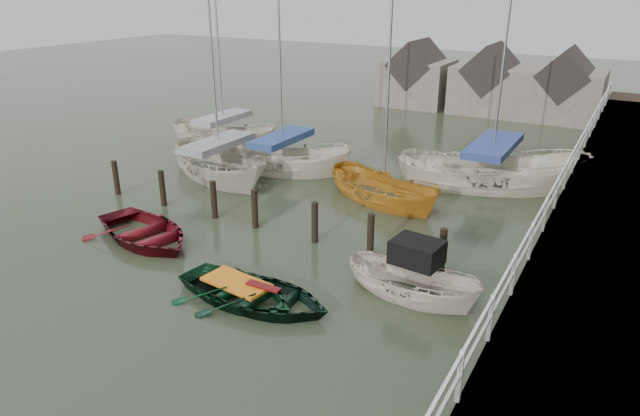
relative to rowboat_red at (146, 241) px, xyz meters
The scene contains 13 objects.
ground 3.75m from the rowboat_red, ahead, with size 120.00×120.00×0.00m, color #2B3320.
pier 16.41m from the rowboat_red, 36.27° to the left, with size 3.04×32.00×2.70m.
mooring_pilings 3.80m from the rowboat_red, 45.79° to the left, with size 13.72×0.22×1.80m.
far_sheds 26.17m from the rowboat_red, 79.91° to the left, with size 14.00×4.08×4.39m.
rowboat_red is the anchor object (origin of this frame).
rowboat_green 5.16m from the rowboat_red, 16.75° to the right, with size 2.61×3.66×0.76m, color black.
rowboat_dkgreen 5.93m from the rowboat_red, 13.78° to the right, with size 2.70×3.79×0.78m, color black.
motorboat 9.05m from the rowboat_red, ahead, with size 4.04×1.87×2.34m.
sailboat_a 6.77m from the rowboat_red, 107.54° to the left, with size 7.09×4.94×11.74m.
sailboat_b 8.61m from the rowboat_red, 91.13° to the left, with size 6.85×3.64×12.10m.
sailboat_c 9.09m from the rowboat_red, 53.77° to the left, with size 5.93×4.10×11.06m.
sailboat_d 14.01m from the rowboat_red, 52.32° to the left, with size 8.27×5.24×11.96m.
sailboat_e 11.86m from the rowboat_red, 115.80° to the left, with size 6.43×2.72×9.54m.
Camera 1 is at (9.78, -11.77, 8.02)m, focal length 32.00 mm.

